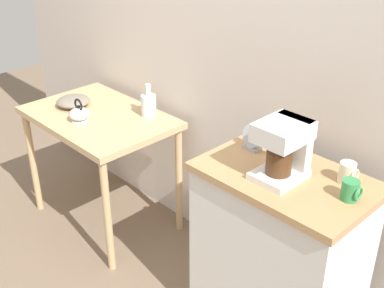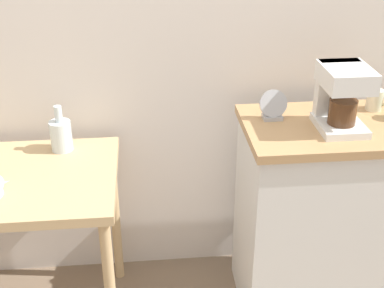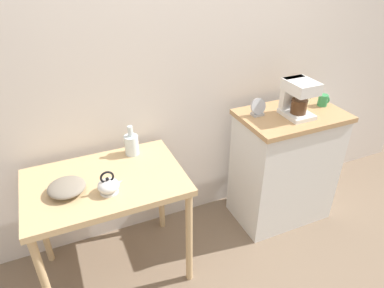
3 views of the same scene
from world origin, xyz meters
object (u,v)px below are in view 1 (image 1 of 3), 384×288
bowl_stoneware (73,101)px  mug_small_cream (348,173)px  mug_tall_green (351,190)px  table_clock (253,138)px  coffee_maker (285,147)px  glass_carafe_vase (149,105)px  teakettle (80,114)px

bowl_stoneware → mug_small_cream: size_ratio=2.29×
mug_tall_green → mug_small_cream: bearing=125.8°
table_clock → coffee_maker: bearing=-21.9°
glass_carafe_vase → bowl_stoneware: bearing=-150.3°
bowl_stoneware → table_clock: (1.34, 0.15, 0.17)m
coffee_maker → mug_small_cream: (0.22, 0.15, -0.10)m
teakettle → table_clock: size_ratio=1.17×
mug_tall_green → table_clock: size_ratio=0.67×
teakettle → mug_tall_green: (1.66, 0.19, 0.15)m
teakettle → mug_small_cream: (1.59, 0.30, 0.15)m
teakettle → mug_tall_green: bearing=6.6°
mug_tall_green → table_clock: bearing=174.6°
glass_carafe_vase → coffee_maker: size_ratio=0.79×
teakettle → mug_small_cream: size_ratio=1.62×
bowl_stoneware → glass_carafe_vase: glass_carafe_vase is taller
coffee_maker → table_clock: (-0.25, 0.10, -0.09)m
coffee_maker → mug_small_cream: coffee_maker is taller
mug_tall_green → table_clock: table_clock is taller
teakettle → glass_carafe_vase: glass_carafe_vase is taller
table_clock → mug_small_cream: bearing=6.7°
glass_carafe_vase → table_clock: table_clock is taller
bowl_stoneware → teakettle: (0.22, -0.09, 0.01)m
bowl_stoneware → teakettle: size_ratio=1.41×
table_clock → teakettle: bearing=-167.8°
coffee_maker → mug_small_cream: size_ratio=2.84×
glass_carafe_vase → coffee_maker: 1.18m
teakettle → glass_carafe_vase: size_ratio=0.73×
coffee_maker → mug_tall_green: (0.29, 0.05, -0.10)m
table_clock → mug_tall_green: bearing=-5.4°
bowl_stoneware → glass_carafe_vase: size_ratio=1.02×
bowl_stoneware → table_clock: bearing=6.4°
coffee_maker → mug_tall_green: bearing=9.2°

